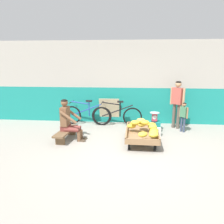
% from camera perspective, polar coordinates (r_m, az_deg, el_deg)
% --- Properties ---
extents(ground_plane, '(80.00, 80.00, 0.00)m').
position_cam_1_polar(ground_plane, '(4.80, 5.19, -12.69)').
color(ground_plane, gray).
extents(back_wall, '(16.00, 0.30, 2.81)m').
position_cam_1_polar(back_wall, '(7.36, 5.38, 7.99)').
color(back_wall, '#19847A').
rests_on(back_wall, ground).
extents(banana_cart, '(0.87, 1.46, 0.36)m').
position_cam_1_polar(banana_cart, '(5.68, 8.10, -5.89)').
color(banana_cart, '#8E6B47').
rests_on(banana_cart, ground).
extents(banana_pile, '(0.85, 1.09, 0.26)m').
position_cam_1_polar(banana_pile, '(5.52, 9.13, -4.08)').
color(banana_pile, gold).
rests_on(banana_pile, banana_cart).
extents(low_bench, '(0.42, 1.13, 0.27)m').
position_cam_1_polar(low_bench, '(5.98, -12.45, -5.49)').
color(low_bench, brown).
rests_on(low_bench, ground).
extents(vendor_seated, '(0.69, 0.50, 1.14)m').
position_cam_1_polar(vendor_seated, '(5.84, -11.82, -2.13)').
color(vendor_seated, brown).
rests_on(vendor_seated, ground).
extents(plastic_crate, '(0.36, 0.28, 0.30)m').
position_cam_1_polar(plastic_crate, '(6.69, 11.40, -3.81)').
color(plastic_crate, '#19847F').
rests_on(plastic_crate, ground).
extents(weighing_scale, '(0.30, 0.30, 0.29)m').
position_cam_1_polar(weighing_scale, '(6.60, 11.53, -1.30)').
color(weighing_scale, '#28282D').
rests_on(weighing_scale, plastic_crate).
extents(bicycle_near_left, '(1.66, 0.48, 0.86)m').
position_cam_1_polar(bicycle_near_left, '(7.20, -7.04, -0.71)').
color(bicycle_near_left, black).
rests_on(bicycle_near_left, ground).
extents(bicycle_far_left, '(1.66, 0.48, 0.86)m').
position_cam_1_polar(bicycle_far_left, '(7.02, 1.41, -0.98)').
color(bicycle_far_left, black).
rests_on(bicycle_far_left, ground).
extents(sign_board, '(0.70, 0.23, 0.88)m').
position_cam_1_polar(sign_board, '(7.36, -0.74, 0.40)').
color(sign_board, '#C6B289').
rests_on(sign_board, ground).
extents(customer_adult, '(0.39, 0.36, 1.53)m').
position_cam_1_polar(customer_adult, '(6.96, 17.39, 3.32)').
color(customer_adult, brown).
rests_on(customer_adult, ground).
extents(customer_child, '(0.22, 0.23, 0.92)m').
position_cam_1_polar(customer_child, '(6.71, 18.95, -0.51)').
color(customer_child, '#38425B').
rests_on(customer_child, ground).
extents(shopping_bag, '(0.18, 0.12, 0.24)m').
position_cam_1_polar(shopping_bag, '(6.29, 12.35, -5.27)').
color(shopping_bag, silver).
rests_on(shopping_bag, ground).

